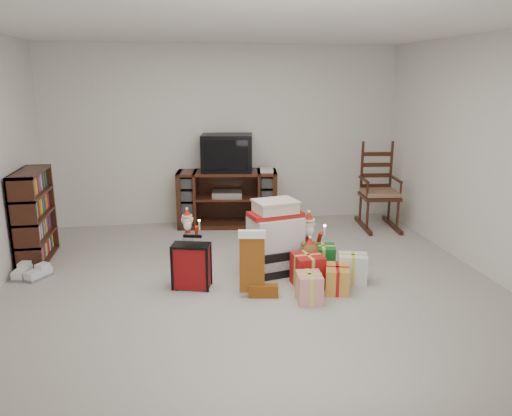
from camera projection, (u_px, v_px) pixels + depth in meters
The scene contains 13 objects.
room at pixel (252, 165), 4.70m from camera, with size 5.01×5.01×2.51m.
tv_stand at pixel (227, 198), 7.04m from camera, with size 1.43×0.68×0.79m.
bookshelf at pixel (34, 218), 5.67m from camera, with size 0.28×0.85×1.04m.
rocking_chair at pixel (378, 197), 7.00m from camera, with size 0.58×0.87×1.24m.
gift_pile at pixel (275, 241), 5.36m from camera, with size 0.70×0.58×0.78m.
red_suitcase at pixel (192, 266), 4.95m from camera, with size 0.39×0.27×0.54m.
stocking at pixel (252, 263), 4.77m from camera, with size 0.31×0.13×0.66m, color #0F680B, non-canonical shape.
teddy_bear at pixel (309, 262), 5.22m from camera, with size 0.27×0.24×0.40m.
santa_figurine at pixel (308, 245), 5.55m from camera, with size 0.31×0.29×0.63m.
mrs_claus_figurine at pixel (188, 237), 5.91m from camera, with size 0.28×0.26×0.57m.
sneaker_pair at pixel (30, 273), 5.24m from camera, with size 0.40×0.31×0.10m.
gift_cluster at pixel (327, 274), 5.01m from camera, with size 0.81×0.91×0.28m.
crt_television at pixel (227, 153), 6.89m from camera, with size 0.76×0.61×0.51m.
Camera 1 is at (-0.73, -4.59, 2.04)m, focal length 35.00 mm.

